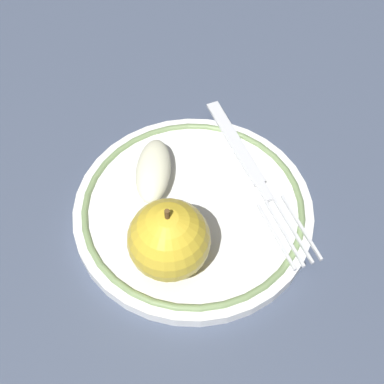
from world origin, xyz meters
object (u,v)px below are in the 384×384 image
(apple_slice_front, at_px, (153,171))
(fork, at_px, (252,171))
(plate, at_px, (192,210))
(apple_red_whole, at_px, (169,240))

(apple_slice_front, height_order, fork, apple_slice_front)
(apple_slice_front, bearing_deg, fork, 97.66)
(plate, xyz_separation_m, fork, (-0.07, -0.01, 0.01))
(plate, height_order, apple_slice_front, apple_slice_front)
(apple_slice_front, bearing_deg, apple_red_whole, 14.43)
(apple_slice_front, relative_size, fork, 0.36)
(fork, bearing_deg, apple_red_whole, -60.92)
(fork, bearing_deg, apple_slice_front, -107.71)
(apple_red_whole, bearing_deg, fork, -154.37)
(apple_red_whole, relative_size, fork, 0.37)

